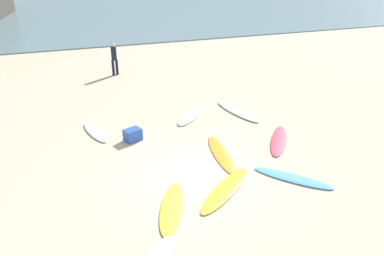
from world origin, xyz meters
The scene contains 12 objects.
ground_plane centered at (0.00, 0.00, 0.00)m, with size 120.00×120.00×0.00m, color beige.
ocean_water centered at (0.00, 37.51, 0.04)m, with size 120.00×40.00×0.08m, color slate.
surfboard_0 centered at (0.60, -0.94, 0.03)m, with size 0.55×2.53×0.07m, color yellow.
surfboard_2 centered at (1.38, 4.12, 0.04)m, with size 0.59×2.02×0.08m, color #F3DDCA.
surfboard_3 centered at (3.35, 3.90, 0.04)m, with size 0.60×2.56×0.08m, color white.
surfboard_4 centered at (3.52, 1.10, 0.04)m, with size 0.49×2.36×0.07m, color #DE445C.
surfboard_5 centered at (1.30, 0.93, 0.03)m, with size 0.49×2.51×0.06m, color gold.
surfboard_6 centered at (-2.28, 3.92, 0.04)m, with size 0.50×1.97×0.07m, color silver.
surfboard_7 centered at (2.63, -1.06, 0.03)m, with size 0.49×2.26×0.06m, color #529BDE.
surfboard_8 centered at (-0.99, -1.20, 0.03)m, with size 0.56×2.22×0.07m, color yellow.
beachgoer_near centered at (-0.44, 10.76, 0.95)m, with size 0.34×0.30×1.70m.
beach_cooler centered at (-1.13, 2.87, 0.21)m, with size 0.56×0.40×0.41m, color #2D56B2.
Camera 1 is at (-3.06, -8.40, 5.74)m, focal length 34.41 mm.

